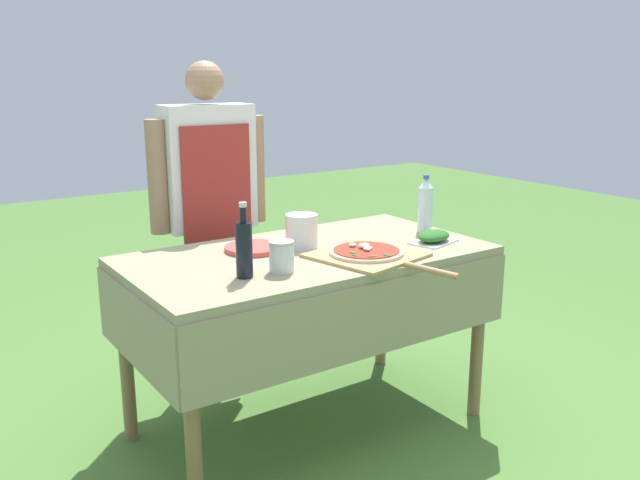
{
  "coord_description": "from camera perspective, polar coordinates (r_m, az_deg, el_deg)",
  "views": [
    {
      "loc": [
        -1.43,
        -2.19,
        1.49
      ],
      "look_at": [
        0.06,
        0.0,
        0.81
      ],
      "focal_mm": 38.0,
      "sensor_mm": 36.0,
      "label": 1
    }
  ],
  "objects": [
    {
      "name": "pizza_on_peel",
      "position": [
        2.64,
        4.12,
        -1.18
      ],
      "size": [
        0.44,
        0.63,
        0.06
      ],
      "rotation": [
        0.0,
        0.0,
        0.22
      ],
      "color": "tan",
      "rests_on": "prep_table"
    },
    {
      "name": "ground_plane",
      "position": [
        3.01,
        -0.98,
        -15.34
      ],
      "size": [
        12.0,
        12.0,
        0.0
      ],
      "primitive_type": "plane",
      "color": "#517F38"
    },
    {
      "name": "herb_container",
      "position": [
        2.89,
        9.55,
        0.27
      ],
      "size": [
        0.23,
        0.18,
        0.05
      ],
      "rotation": [
        0.0,
        0.0,
        0.28
      ],
      "color": "silver",
      "rests_on": "prep_table"
    },
    {
      "name": "prep_table",
      "position": [
        2.74,
        -1.04,
        -3.07
      ],
      "size": [
        1.46,
        0.79,
        0.77
      ],
      "color": "gray",
      "rests_on": "ground"
    },
    {
      "name": "oil_bottle",
      "position": [
        2.37,
        -6.41,
        -0.67
      ],
      "size": [
        0.06,
        0.06,
        0.27
      ],
      "color": "black",
      "rests_on": "prep_table"
    },
    {
      "name": "mixing_tub",
      "position": [
        2.77,
        -1.57,
        0.78
      ],
      "size": [
        0.13,
        0.13,
        0.14
      ],
      "primitive_type": "cylinder",
      "color": "silver",
      "rests_on": "prep_table"
    },
    {
      "name": "person_cook",
      "position": [
        3.19,
        -9.28,
        3.43
      ],
      "size": [
        0.57,
        0.2,
        1.52
      ],
      "rotation": [
        0.0,
        0.0,
        3.1
      ],
      "color": "#4C4C51",
      "rests_on": "ground"
    },
    {
      "name": "plate_stack",
      "position": [
        2.74,
        -5.64,
        -0.69
      ],
      "size": [
        0.23,
        0.23,
        0.02
      ],
      "color": "#DB4C42",
      "rests_on": "prep_table"
    },
    {
      "name": "water_bottle",
      "position": [
        3.05,
        8.85,
        2.91
      ],
      "size": [
        0.07,
        0.07,
        0.26
      ],
      "color": "silver",
      "rests_on": "prep_table"
    },
    {
      "name": "sauce_jar",
      "position": [
        2.43,
        -3.27,
        -1.55
      ],
      "size": [
        0.09,
        0.09,
        0.11
      ],
      "color": "silver",
      "rests_on": "prep_table"
    }
  ]
}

